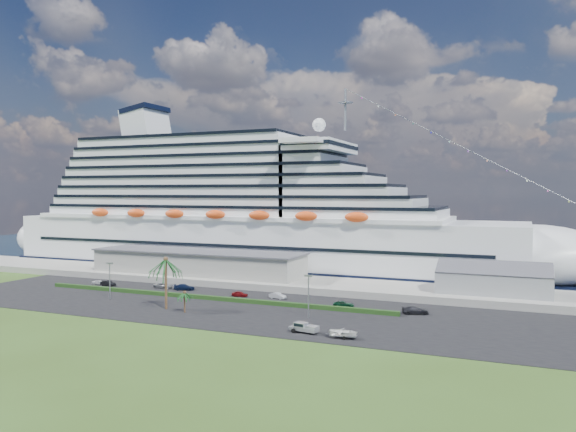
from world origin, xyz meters
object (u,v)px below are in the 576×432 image
at_px(parked_car_3, 184,287).
at_px(boat_trailer, 343,332).
at_px(cruise_ship, 248,216).
at_px(pickup_truck, 304,327).

bearing_deg(parked_car_3, boat_trailer, -139.72).
relative_size(cruise_ship, pickup_truck, 36.58).
bearing_deg(boat_trailer, pickup_truck, 172.33).
bearing_deg(pickup_truck, parked_car_3, 147.02).
bearing_deg(pickup_truck, cruise_ship, 123.78).
height_order(pickup_truck, boat_trailer, pickup_truck).
distance_m(parked_car_3, pickup_truck, 50.44).
bearing_deg(pickup_truck, boat_trailer, -7.67).
relative_size(cruise_ship, boat_trailer, 33.75).
bearing_deg(cruise_ship, pickup_truck, -56.22).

